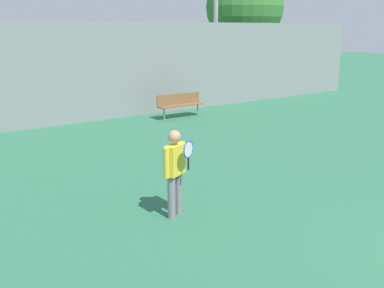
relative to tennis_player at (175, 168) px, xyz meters
The scene contains 4 objects.
tennis_player is the anchor object (origin of this frame).
bench_courtside_far 9.26m from the tennis_player, 55.00° to the left, with size 1.92×0.40×0.90m.
back_fence 9.25m from the tennis_player, 74.30° to the left, with size 28.28×0.06×3.52m.
tree_green_broad 20.87m from the tennis_player, 44.45° to the left, with size 4.61×4.61×6.82m.
Camera 1 is at (-6.67, -1.42, 3.29)m, focal length 42.00 mm.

